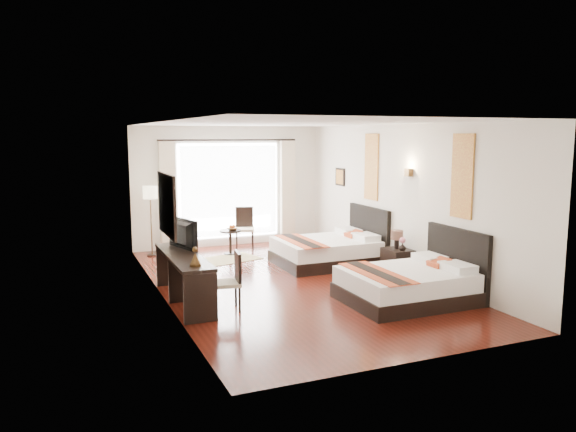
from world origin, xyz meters
name	(u,v)px	position (x,y,z in m)	size (l,w,h in m)	color
floor	(291,283)	(0.00, 0.00, -0.01)	(4.50, 7.50, 0.01)	#3C120A
ceiling	(291,124)	(0.00, 0.00, 2.79)	(4.50, 7.50, 0.02)	white
wall_headboard	(401,199)	(2.25, 0.00, 1.40)	(0.01, 7.50, 2.80)	silver
wall_desk	(161,212)	(-2.25, 0.00, 1.40)	(0.01, 7.50, 2.80)	silver
wall_window	(229,186)	(0.00, 3.75, 1.40)	(4.50, 0.01, 2.80)	silver
wall_entry	(421,243)	(0.00, -3.75, 1.40)	(4.50, 0.01, 2.80)	silver
window_glass	(229,191)	(0.00, 3.73, 1.30)	(2.40, 0.02, 2.20)	white
sheer_curtain	(230,191)	(0.00, 3.67, 1.30)	(2.30, 0.02, 2.10)	white
drape_left	(168,194)	(-1.45, 3.63, 1.28)	(0.35, 0.14, 2.35)	beige
drape_right	(288,190)	(1.45, 3.63, 1.28)	(0.35, 0.14, 2.35)	beige
art_panel_near	(462,176)	(2.23, -1.72, 1.95)	(0.03, 0.50, 1.35)	maroon
art_panel_far	(371,167)	(2.23, 1.05, 1.95)	(0.03, 0.50, 1.35)	maroon
wall_sconce	(409,173)	(2.19, -0.31, 1.92)	(0.10, 0.14, 0.14)	#3F2C16
mirror_frame	(167,205)	(-2.22, -0.38, 1.55)	(0.04, 1.25, 0.95)	black
mirror_glass	(168,205)	(-2.19, -0.38, 1.55)	(0.01, 1.12, 0.82)	white
bed_near	(411,283)	(1.32, -1.72, 0.29)	(1.97, 1.54, 1.11)	black
bed_far	(330,250)	(1.30, 1.05, 0.29)	(2.01, 1.56, 1.13)	black
nightstand	(398,263)	(2.01, -0.31, 0.26)	(0.43, 0.54, 0.52)	black
table_lamp	(397,236)	(2.01, -0.26, 0.74)	(0.22, 0.22, 0.35)	black
vase	(402,248)	(1.97, -0.50, 0.57)	(0.14, 0.14, 0.15)	black
console_desk	(184,278)	(-1.99, -0.38, 0.38)	(0.50, 2.20, 0.76)	black
television	(178,234)	(-1.97, 0.08, 1.01)	(0.88, 0.12, 0.51)	black
bronze_figurine	(195,258)	(-1.99, -1.19, 0.88)	(0.16, 0.16, 0.24)	#3F2C16
desk_chair	(228,293)	(-1.48, -1.04, 0.27)	(0.46, 0.46, 0.88)	beige
floor_lamp	(150,197)	(-1.89, 3.26, 1.28)	(0.30, 0.30, 1.51)	black
side_table	(230,242)	(-0.29, 2.72, 0.27)	(0.47, 0.47, 0.54)	black
fruit_bowl	(232,229)	(-0.25, 2.68, 0.56)	(0.21, 0.21, 0.05)	#442818
window_chair	(245,236)	(0.23, 3.30, 0.29)	(0.55, 0.55, 0.94)	beige
jute_rug	(229,259)	(-0.46, 2.27, 0.01)	(1.22, 0.83, 0.01)	tan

